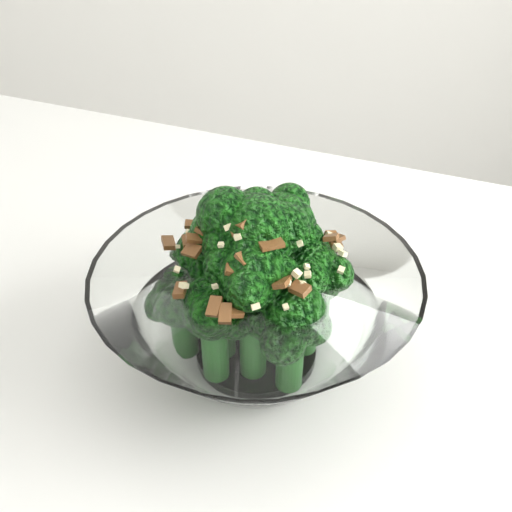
{
  "coord_description": "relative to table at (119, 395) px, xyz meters",
  "views": [
    {
      "loc": [
        0.29,
        -0.2,
        1.08
      ],
      "look_at": [
        0.27,
        0.12,
        0.85
      ],
      "focal_mm": 40.0,
      "sensor_mm": 36.0,
      "label": 1
    }
  ],
  "objects": [
    {
      "name": "table",
      "position": [
        0.0,
        0.0,
        0.0
      ],
      "size": [
        1.39,
        1.14,
        0.75
      ],
      "color": "white",
      "rests_on": "ground"
    },
    {
      "name": "broccoli_dish",
      "position": [
        0.12,
        -0.01,
        0.12
      ],
      "size": [
        0.23,
        0.23,
        0.14
      ],
      "color": "white",
      "rests_on": "table"
    }
  ]
}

